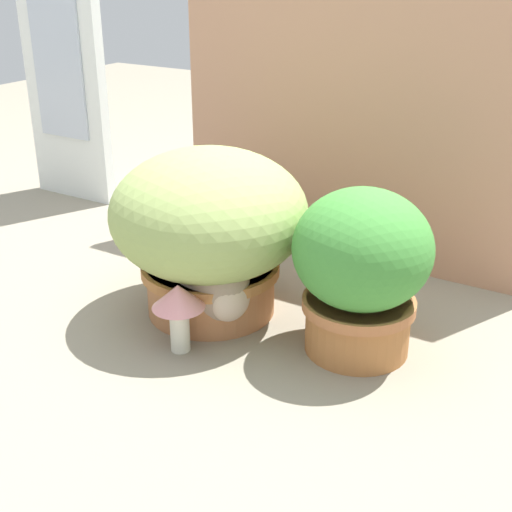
{
  "coord_description": "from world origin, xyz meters",
  "views": [
    {
      "loc": [
        0.85,
        -1.22,
        0.82
      ],
      "look_at": [
        0.1,
        0.01,
        0.18
      ],
      "focal_mm": 48.86,
      "sensor_mm": 36.0,
      "label": 1
    }
  ],
  "objects_px": {
    "leafy_planter": "(361,268)",
    "mushroom_ornament_red": "(224,302)",
    "mushroom_ornament_pink": "(179,303)",
    "grass_planter": "(209,227)",
    "cat": "(211,277)"
  },
  "relations": [
    {
      "from": "mushroom_ornament_pink",
      "to": "mushroom_ornament_red",
      "type": "distance_m",
      "value": 0.14
    },
    {
      "from": "leafy_planter",
      "to": "mushroom_ornament_pink",
      "type": "xyz_separation_m",
      "value": [
        -0.33,
        -0.21,
        -0.08
      ]
    },
    {
      "from": "leafy_planter",
      "to": "cat",
      "type": "height_order",
      "value": "leafy_planter"
    },
    {
      "from": "grass_planter",
      "to": "cat",
      "type": "distance_m",
      "value": 0.12
    },
    {
      "from": "grass_planter",
      "to": "mushroom_ornament_pink",
      "type": "xyz_separation_m",
      "value": [
        0.05,
        -0.19,
        -0.1
      ]
    },
    {
      "from": "grass_planter",
      "to": "cat",
      "type": "relative_size",
      "value": 1.32
    },
    {
      "from": "leafy_planter",
      "to": "cat",
      "type": "xyz_separation_m",
      "value": [
        -0.34,
        -0.07,
        -0.08
      ]
    },
    {
      "from": "leafy_planter",
      "to": "mushroom_ornament_pink",
      "type": "height_order",
      "value": "leafy_planter"
    },
    {
      "from": "leafy_planter",
      "to": "mushroom_ornament_pink",
      "type": "bearing_deg",
      "value": -147.9
    },
    {
      "from": "grass_planter",
      "to": "leafy_planter",
      "type": "bearing_deg",
      "value": 2.63
    },
    {
      "from": "leafy_planter",
      "to": "mushroom_ornament_red",
      "type": "height_order",
      "value": "leafy_planter"
    },
    {
      "from": "cat",
      "to": "mushroom_ornament_pink",
      "type": "relative_size",
      "value": 2.2
    },
    {
      "from": "grass_planter",
      "to": "mushroom_ornament_pink",
      "type": "bearing_deg",
      "value": -75.72
    },
    {
      "from": "cat",
      "to": "leafy_planter",
      "type": "bearing_deg",
      "value": 11.53
    },
    {
      "from": "leafy_planter",
      "to": "mushroom_ornament_pink",
      "type": "relative_size",
      "value": 2.32
    }
  ]
}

